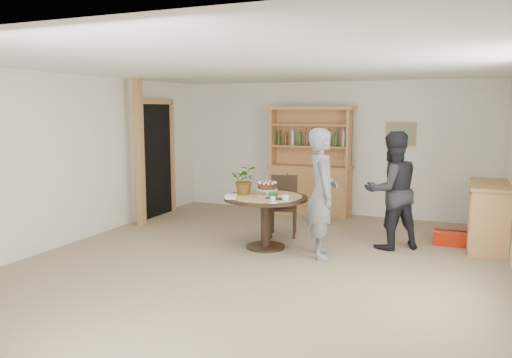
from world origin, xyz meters
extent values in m
plane|color=tan|center=(0.00, 0.00, 0.00)|extent=(7.00, 7.00, 0.00)
cube|color=white|center=(0.00, 3.50, 1.25)|extent=(6.00, 0.04, 2.50)
cube|color=white|center=(0.00, -3.50, 1.25)|extent=(6.00, 0.04, 2.50)
cube|color=white|center=(-3.00, 0.00, 1.25)|extent=(0.04, 7.00, 2.50)
cube|color=white|center=(0.00, 0.00, 2.50)|extent=(6.00, 7.00, 0.04)
cube|color=tan|center=(1.30, 3.47, 1.55)|extent=(0.52, 0.03, 0.42)
cube|color=#59724C|center=(1.30, 3.45, 1.55)|extent=(0.44, 0.02, 0.34)
cube|color=black|center=(-2.94, 2.00, 1.05)|extent=(0.10, 0.90, 2.10)
cube|color=tan|center=(-2.92, 1.50, 1.05)|extent=(0.12, 0.10, 2.10)
cube|color=tan|center=(-2.92, 2.50, 1.05)|extent=(0.12, 0.10, 2.10)
cube|color=tan|center=(-2.92, 2.00, 2.13)|extent=(0.12, 1.10, 0.10)
cube|color=tan|center=(-2.70, 1.20, 1.25)|extent=(0.12, 0.12, 2.50)
cube|color=tan|center=(-0.30, 3.24, 0.45)|extent=(1.50, 0.50, 0.90)
cube|color=tan|center=(-0.30, 3.24, 0.92)|extent=(1.56, 0.54, 0.04)
cube|color=tan|center=(-0.30, 3.34, 1.47)|extent=(1.50, 0.04, 1.06)
cube|color=tan|center=(-1.03, 3.19, 1.47)|extent=(0.04, 0.34, 1.06)
cube|color=tan|center=(0.43, 3.19, 1.47)|extent=(0.04, 0.34, 1.06)
cube|color=tan|center=(-0.30, 3.19, 1.30)|extent=(1.44, 0.32, 0.03)
cube|color=tan|center=(-0.30, 3.19, 1.70)|extent=(1.44, 0.32, 0.03)
cube|color=tan|center=(-0.30, 3.19, 2.01)|extent=(1.62, 0.40, 0.06)
cylinder|color=#194C1E|center=(-0.86, 3.19, 1.46)|extent=(0.07, 0.07, 0.28)
cylinder|color=#4C2D14|center=(-0.70, 3.19, 1.46)|extent=(0.07, 0.07, 0.28)
cylinder|color=#B2BFB2|center=(-0.54, 3.19, 1.46)|extent=(0.07, 0.07, 0.28)
cylinder|color=#194C1E|center=(-0.38, 3.19, 1.46)|extent=(0.07, 0.07, 0.28)
cylinder|color=#4C2D14|center=(-0.22, 3.19, 1.46)|extent=(0.07, 0.07, 0.28)
cylinder|color=#B2BFB2|center=(-0.06, 3.19, 1.46)|extent=(0.07, 0.07, 0.28)
cylinder|color=#194C1E|center=(0.10, 3.19, 1.46)|extent=(0.07, 0.07, 0.28)
cylinder|color=#4C2D14|center=(0.26, 3.19, 1.46)|extent=(0.07, 0.07, 0.28)
cube|color=tan|center=(2.74, 2.00, 0.45)|extent=(0.50, 1.20, 0.90)
cube|color=tan|center=(2.74, 2.00, 0.92)|extent=(0.54, 1.26, 0.04)
cylinder|color=black|center=(-0.21, 0.73, 0.73)|extent=(1.20, 1.20, 0.04)
cylinder|color=black|center=(-0.21, 0.73, 0.36)|extent=(0.14, 0.14, 0.70)
cylinder|color=black|center=(-0.21, 0.73, 0.01)|extent=(0.56, 0.56, 0.03)
cylinder|color=tan|center=(-0.21, 0.73, 0.76)|extent=(1.04, 1.04, 0.01)
cube|color=black|center=(-0.21, 1.48, 0.45)|extent=(0.52, 0.52, 0.04)
cube|color=black|center=(-0.26, 1.67, 0.70)|extent=(0.41, 0.14, 0.46)
cube|color=black|center=(-0.26, 1.67, 0.92)|extent=(0.41, 0.15, 0.05)
cube|color=black|center=(-0.34, 1.26, 0.22)|extent=(0.04, 0.04, 0.44)
cube|color=black|center=(0.01, 1.36, 0.22)|extent=(0.04, 0.04, 0.44)
cube|color=black|center=(-0.44, 1.61, 0.22)|extent=(0.04, 0.04, 0.44)
cube|color=black|center=(-0.09, 1.71, 0.22)|extent=(0.04, 0.04, 0.44)
cylinder|color=white|center=(-0.21, 0.78, 0.77)|extent=(0.28, 0.28, 0.01)
cylinder|color=white|center=(-0.21, 0.78, 0.81)|extent=(0.05, 0.05, 0.08)
cylinder|color=white|center=(-0.21, 0.78, 0.85)|extent=(0.30, 0.30, 0.01)
cylinder|color=#4F2416|center=(-0.21, 0.78, 0.90)|extent=(0.26, 0.26, 0.09)
cylinder|color=white|center=(-0.21, 0.78, 0.95)|extent=(0.08, 0.08, 0.01)
sphere|color=white|center=(-0.09, 0.78, 0.95)|extent=(0.04, 0.04, 0.04)
sphere|color=white|center=(-0.11, 0.84, 0.95)|extent=(0.04, 0.04, 0.04)
sphere|color=white|center=(-0.15, 0.89, 0.95)|extent=(0.04, 0.04, 0.04)
sphere|color=white|center=(-0.21, 0.90, 0.95)|extent=(0.04, 0.04, 0.04)
sphere|color=white|center=(-0.27, 0.89, 0.95)|extent=(0.04, 0.04, 0.04)
sphere|color=white|center=(-0.32, 0.84, 0.95)|extent=(0.04, 0.04, 0.04)
sphere|color=white|center=(-0.33, 0.78, 0.95)|extent=(0.04, 0.04, 0.04)
sphere|color=white|center=(-0.32, 0.72, 0.95)|extent=(0.04, 0.04, 0.04)
sphere|color=white|center=(-0.27, 0.68, 0.95)|extent=(0.04, 0.04, 0.04)
sphere|color=white|center=(-0.21, 0.66, 0.95)|extent=(0.04, 0.04, 0.04)
sphere|color=white|center=(-0.15, 0.68, 0.95)|extent=(0.04, 0.04, 0.04)
sphere|color=white|center=(-0.11, 0.72, 0.95)|extent=(0.04, 0.04, 0.04)
imported|color=#3F7233|center=(-0.56, 0.78, 0.97)|extent=(0.47, 0.44, 0.42)
cube|color=black|center=(0.01, 0.61, 0.77)|extent=(0.30, 0.20, 0.01)
cube|color=#0B6A24|center=(-0.05, 0.61, 0.80)|extent=(0.10, 0.10, 0.06)
cube|color=#0B6A24|center=(-0.05, 0.61, 0.83)|extent=(0.11, 0.02, 0.01)
cylinder|color=silver|center=(0.19, 0.45, 0.76)|extent=(0.15, 0.15, 0.01)
imported|color=silver|center=(0.19, 0.45, 0.81)|extent=(0.10, 0.10, 0.08)
cylinder|color=silver|center=(0.07, 0.28, 0.76)|extent=(0.15, 0.15, 0.01)
imported|color=silver|center=(0.07, 0.28, 0.81)|extent=(0.08, 0.08, 0.07)
cube|color=white|center=(-0.66, 0.53, 0.78)|extent=(0.14, 0.08, 0.03)
cube|color=white|center=(-0.63, 0.41, 0.78)|extent=(0.16, 0.11, 0.03)
cube|color=white|center=(-0.57, 0.31, 0.78)|extent=(0.16, 0.14, 0.03)
imported|color=slate|center=(0.64, 0.63, 0.87)|extent=(0.63, 0.75, 1.75)
imported|color=black|center=(1.44, 1.43, 0.84)|extent=(1.04, 1.00, 1.68)
cube|color=#B81D09|center=(2.31, 2.01, 0.10)|extent=(0.62, 0.42, 0.20)
cube|color=black|center=(2.31, 2.01, 0.20)|extent=(0.56, 0.06, 0.01)
camera|label=1|loc=(2.38, -5.78, 1.99)|focal=35.00mm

